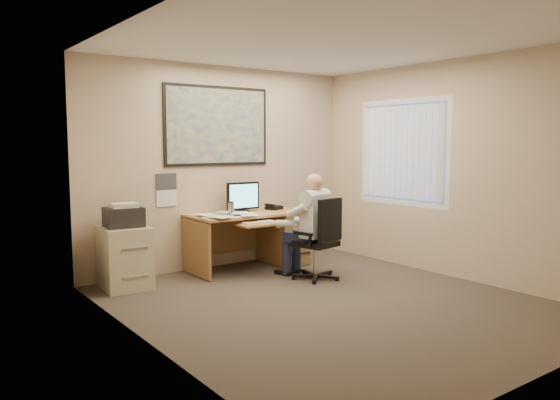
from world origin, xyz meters
TOP-DOWN VIEW (x-y plane):
  - room_shell at (0.00, 0.00)m, footprint 4.00×4.50m
  - desk at (0.51, 1.90)m, footprint 1.60×0.97m
  - world_map at (-0.07, 2.23)m, footprint 1.56×0.03m
  - wall_calendar at (-0.82, 2.24)m, footprint 0.28×0.01m
  - window_blinds at (1.97, 0.80)m, footprint 0.06×1.40m
  - filing_cabinet at (-1.51, 1.88)m, footprint 0.56×0.65m
  - office_chair at (0.54, 0.86)m, footprint 0.70×0.70m
  - person at (0.55, 0.93)m, footprint 0.72×0.89m

SIDE VIEW (x-z plane):
  - office_chair at x=0.54m, z-range -0.21..0.80m
  - filing_cabinet at x=-1.51m, z-range -0.07..0.92m
  - desk at x=0.51m, z-range -0.12..1.02m
  - person at x=0.55m, z-range 0.00..1.30m
  - wall_calendar at x=-0.82m, z-range 0.87..1.29m
  - room_shell at x=0.00m, z-range 0.00..2.70m
  - window_blinds at x=1.97m, z-range 0.90..2.20m
  - world_map at x=-0.07m, z-range 1.37..2.43m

